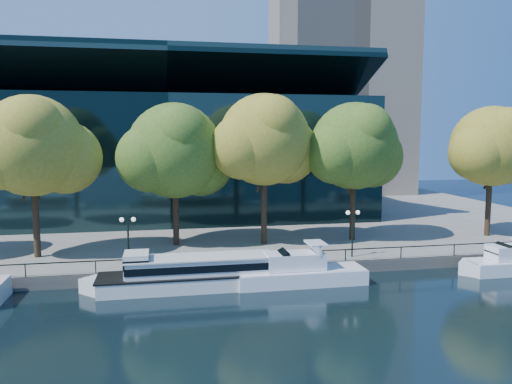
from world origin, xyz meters
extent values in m
plane|color=black|center=(0.00, 0.00, 0.00)|extent=(160.00, 160.00, 0.00)
cube|color=slate|center=(0.00, 36.50, 0.50)|extent=(90.00, 67.00, 1.00)
cube|color=#47443F|center=(0.00, 3.05, 0.50)|extent=(90.00, 0.25, 1.00)
cube|color=black|center=(0.00, 3.25, 1.95)|extent=(88.20, 0.08, 0.08)
cube|color=black|center=(0.00, 3.25, 1.45)|extent=(0.07, 0.07, 0.90)
cube|color=black|center=(-4.00, 32.00, 8.00)|extent=(50.00, 24.00, 16.00)
cube|color=black|center=(-4.00, 28.00, 17.50)|extent=(50.00, 17.14, 7.86)
cube|color=gray|center=(28.00, 55.00, 32.50)|extent=(22.00, 22.00, 65.00)
cube|color=silver|center=(-2.73, 1.32, 0.54)|extent=(13.83, 3.36, 1.09)
cube|color=black|center=(-2.73, 1.32, 1.11)|extent=(14.10, 3.43, 0.12)
cube|color=silver|center=(-9.64, 1.32, 0.54)|extent=(2.78, 2.78, 1.09)
cube|color=silver|center=(-2.23, 1.32, 1.73)|extent=(10.79, 2.75, 1.19)
cube|color=black|center=(-2.23, 1.32, 1.78)|extent=(10.92, 2.82, 0.54)
cube|color=silver|center=(-2.23, 1.32, 2.37)|extent=(11.06, 2.89, 0.10)
cube|color=silver|center=(-6.87, 1.32, 2.02)|extent=(1.78, 2.35, 1.78)
cube|color=black|center=(-6.87, 1.32, 2.22)|extent=(1.83, 2.42, 0.69)
cube|color=white|center=(5.47, 0.88, 0.57)|extent=(10.00, 2.86, 1.14)
cube|color=white|center=(0.46, 0.88, 0.57)|extent=(2.19, 2.19, 1.14)
cube|color=white|center=(5.47, 0.88, 1.16)|extent=(9.80, 2.80, 0.08)
cube|color=white|center=(4.97, 0.88, 1.86)|extent=(4.50, 2.14, 1.24)
cube|color=black|center=(3.67, 0.88, 1.95)|extent=(1.97, 2.06, 1.56)
cube|color=white|center=(6.67, 0.88, 2.76)|extent=(0.24, 2.23, 0.76)
cube|color=white|center=(6.67, 0.88, 3.14)|extent=(1.33, 2.23, 0.14)
cube|color=white|center=(19.81, 0.55, 0.54)|extent=(2.00, 2.00, 1.09)
cube|color=white|center=(23.47, 0.55, 1.76)|extent=(3.66, 1.90, 1.18)
cube|color=black|center=(22.41, 0.55, 1.85)|extent=(1.65, 1.82, 1.37)
cylinder|color=black|center=(-15.54, 9.50, 4.82)|extent=(0.56, 0.56, 7.64)
cylinder|color=black|center=(-15.04, 9.70, 7.82)|extent=(1.21, 1.83, 3.82)
cylinder|color=black|center=(-15.94, 9.20, 7.55)|extent=(1.11, 1.26, 3.41)
sphere|color=olive|center=(-15.54, 9.50, 10.55)|extent=(8.52, 8.52, 8.52)
sphere|color=olive|center=(-13.20, 10.77, 9.48)|extent=(6.39, 6.39, 6.39)
sphere|color=olive|center=(-17.67, 8.64, 9.91)|extent=(5.97, 5.97, 5.97)
sphere|color=olive|center=(-15.12, 7.79, 12.04)|extent=(5.11, 5.11, 5.11)
cylinder|color=black|center=(-3.67, 12.02, 4.59)|extent=(0.56, 0.56, 7.19)
cylinder|color=black|center=(-3.17, 12.22, 7.42)|extent=(1.16, 1.74, 3.60)
cylinder|color=black|center=(-4.07, 11.72, 7.16)|extent=(1.06, 1.20, 3.22)
sphere|color=#37581B|center=(-3.67, 12.02, 9.99)|extent=(8.92, 8.92, 8.92)
sphere|color=#37581B|center=(-1.21, 13.35, 8.87)|extent=(6.69, 6.69, 6.69)
sphere|color=#37581B|center=(-5.90, 11.12, 9.32)|extent=(6.24, 6.24, 6.24)
sphere|color=#37581B|center=(-3.22, 10.23, 11.55)|extent=(5.35, 5.35, 5.35)
cylinder|color=black|center=(4.68, 11.07, 5.00)|extent=(0.56, 0.56, 8.00)
cylinder|color=black|center=(5.18, 11.27, 8.14)|extent=(1.25, 1.90, 3.99)
cylinder|color=black|center=(4.28, 10.77, 7.86)|extent=(1.15, 1.30, 3.57)
sphere|color=olive|center=(4.68, 11.07, 11.00)|extent=(8.69, 8.69, 8.69)
sphere|color=olive|center=(7.07, 12.38, 9.91)|extent=(6.52, 6.52, 6.52)
sphere|color=olive|center=(2.51, 10.20, 10.35)|extent=(6.09, 6.09, 6.09)
sphere|color=olive|center=(5.12, 9.34, 12.52)|extent=(5.22, 5.22, 5.22)
cylinder|color=black|center=(13.76, 11.22, 4.74)|extent=(0.56, 0.56, 7.48)
cylinder|color=black|center=(14.26, 11.42, 7.68)|extent=(1.19, 1.80, 3.74)
cylinder|color=black|center=(13.36, 10.92, 7.42)|extent=(1.09, 1.24, 3.35)
sphere|color=#37581B|center=(13.76, 11.22, 10.36)|extent=(8.57, 8.57, 8.57)
sphere|color=#37581B|center=(16.12, 12.50, 9.29)|extent=(6.42, 6.42, 6.42)
sphere|color=#37581B|center=(11.62, 10.36, 9.71)|extent=(6.00, 6.00, 6.00)
sphere|color=#37581B|center=(14.19, 9.50, 11.85)|extent=(5.14, 5.14, 5.14)
cylinder|color=black|center=(28.36, 10.47, 4.72)|extent=(0.56, 0.56, 7.43)
cylinder|color=black|center=(28.86, 10.67, 7.64)|extent=(1.18, 1.79, 3.72)
cylinder|color=black|center=(27.96, 10.17, 7.37)|extent=(1.09, 1.23, 3.32)
sphere|color=olive|center=(28.36, 10.47, 10.29)|extent=(8.21, 8.21, 8.21)
sphere|color=olive|center=(30.62, 11.70, 9.26)|extent=(6.16, 6.16, 6.16)
sphere|color=olive|center=(26.31, 9.64, 9.67)|extent=(5.75, 5.75, 5.75)
sphere|color=olive|center=(28.77, 8.82, 11.73)|extent=(4.93, 4.93, 4.93)
cylinder|color=black|center=(-7.63, 4.50, 2.80)|extent=(0.14, 0.14, 3.60)
cube|color=black|center=(-7.63, 4.50, 4.65)|extent=(0.90, 0.06, 0.06)
sphere|color=white|center=(-8.08, 4.50, 4.85)|extent=(0.36, 0.36, 0.36)
sphere|color=white|center=(-7.18, 4.50, 4.85)|extent=(0.36, 0.36, 0.36)
cylinder|color=black|center=(11.08, 4.50, 2.80)|extent=(0.14, 0.14, 3.60)
cube|color=black|center=(11.08, 4.50, 4.65)|extent=(0.90, 0.06, 0.06)
sphere|color=white|center=(10.63, 4.50, 4.85)|extent=(0.36, 0.36, 0.36)
sphere|color=white|center=(11.53, 4.50, 4.85)|extent=(0.36, 0.36, 0.36)
camera|label=1|loc=(-5.00, -35.29, 11.47)|focal=35.00mm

